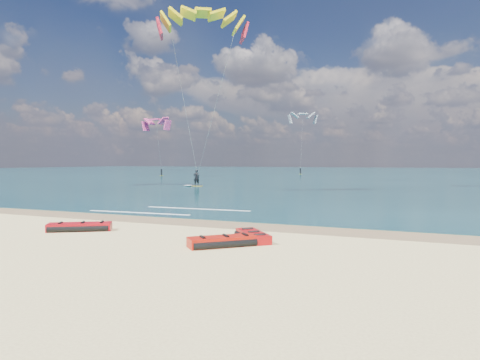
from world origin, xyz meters
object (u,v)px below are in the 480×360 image
at_px(packed_kite_left, 80,231).
at_px(packed_kite_mid, 253,240).
at_px(kitesurfer_main, 199,100).
at_px(packed_kite_right, 223,246).

height_order(packed_kite_left, packed_kite_mid, packed_kite_left).
bearing_deg(packed_kite_mid, kitesurfer_main, 171.94).
distance_m(packed_kite_left, packed_kite_mid, 7.79).
bearing_deg(packed_kite_left, packed_kite_mid, -26.29).
distance_m(packed_kite_left, kitesurfer_main, 29.52).
distance_m(packed_kite_right, kitesurfer_main, 32.85).
relative_size(packed_kite_left, kitesurfer_main, 0.15).
relative_size(packed_kite_mid, packed_kite_right, 0.89).
bearing_deg(packed_kite_left, packed_kite_right, -37.56).
distance_m(packed_kite_mid, packed_kite_right, 1.59).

